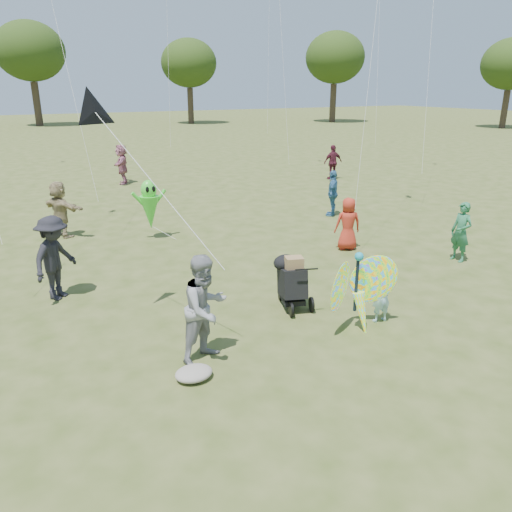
{
  "coord_description": "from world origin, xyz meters",
  "views": [
    {
      "loc": [
        -4.66,
        -6.55,
        4.25
      ],
      "look_at": [
        -0.2,
        1.5,
        1.1
      ],
      "focal_mm": 35.0,
      "sensor_mm": 36.0,
      "label": 1
    }
  ],
  "objects_px": {
    "crowd_d": "(60,209)",
    "butterfly_kite": "(359,292)",
    "crowd_b": "(55,258)",
    "crowd_c": "(333,193)",
    "crowd_a": "(348,224)",
    "adult_man": "(206,308)",
    "crowd_f": "(461,232)",
    "crowd_h": "(333,162)",
    "jogging_stroller": "(291,278)",
    "child_girl": "(381,295)",
    "crowd_j": "(122,164)",
    "alien_kite": "(150,207)"
  },
  "relations": [
    {
      "from": "crowd_a",
      "to": "crowd_d",
      "type": "xyz_separation_m",
      "value": [
        -6.59,
        5.02,
        0.11
      ]
    },
    {
      "from": "crowd_c",
      "to": "crowd_d",
      "type": "height_order",
      "value": "crowd_d"
    },
    {
      "from": "child_girl",
      "to": "crowd_b",
      "type": "relative_size",
      "value": 0.6
    },
    {
      "from": "child_girl",
      "to": "crowd_a",
      "type": "bearing_deg",
      "value": -113.71
    },
    {
      "from": "crowd_h",
      "to": "jogging_stroller",
      "type": "bearing_deg",
      "value": 54.7
    },
    {
      "from": "crowd_c",
      "to": "alien_kite",
      "type": "bearing_deg",
      "value": -46.75
    },
    {
      "from": "crowd_d",
      "to": "jogging_stroller",
      "type": "bearing_deg",
      "value": 173.6
    },
    {
      "from": "crowd_a",
      "to": "crowd_h",
      "type": "relative_size",
      "value": 0.88
    },
    {
      "from": "crowd_a",
      "to": "crowd_c",
      "type": "xyz_separation_m",
      "value": [
        1.93,
        3.2,
        0.06
      ]
    },
    {
      "from": "adult_man",
      "to": "crowd_j",
      "type": "relative_size",
      "value": 1.01
    },
    {
      "from": "crowd_h",
      "to": "crowd_j",
      "type": "height_order",
      "value": "crowd_j"
    },
    {
      "from": "crowd_d",
      "to": "crowd_f",
      "type": "bearing_deg",
      "value": -159.84
    },
    {
      "from": "adult_man",
      "to": "crowd_d",
      "type": "bearing_deg",
      "value": 74.99
    },
    {
      "from": "butterfly_kite",
      "to": "crowd_h",
      "type": "bearing_deg",
      "value": 54.38
    },
    {
      "from": "adult_man",
      "to": "crowd_b",
      "type": "height_order",
      "value": "adult_man"
    },
    {
      "from": "crowd_f",
      "to": "alien_kite",
      "type": "height_order",
      "value": "alien_kite"
    },
    {
      "from": "crowd_a",
      "to": "jogging_stroller",
      "type": "xyz_separation_m",
      "value": [
        -3.38,
        -2.42,
        -0.1
      ]
    },
    {
      "from": "child_girl",
      "to": "adult_man",
      "type": "xyz_separation_m",
      "value": [
        -3.42,
        0.34,
        0.36
      ]
    },
    {
      "from": "child_girl",
      "to": "butterfly_kite",
      "type": "relative_size",
      "value": 0.61
    },
    {
      "from": "adult_man",
      "to": "crowd_j",
      "type": "xyz_separation_m",
      "value": [
        2.88,
        16.04,
        -0.01
      ]
    },
    {
      "from": "crowd_a",
      "to": "adult_man",
      "type": "bearing_deg",
      "value": 52.46
    },
    {
      "from": "crowd_h",
      "to": "butterfly_kite",
      "type": "distance_m",
      "value": 15.61
    },
    {
      "from": "crowd_j",
      "to": "jogging_stroller",
      "type": "xyz_separation_m",
      "value": [
        -0.59,
        -15.0,
        -0.27
      ]
    },
    {
      "from": "crowd_d",
      "to": "butterfly_kite",
      "type": "xyz_separation_m",
      "value": [
        3.73,
        -8.88,
        -0.09
      ]
    },
    {
      "from": "child_girl",
      "to": "crowd_j",
      "type": "distance_m",
      "value": 16.39
    },
    {
      "from": "crowd_j",
      "to": "alien_kite",
      "type": "height_order",
      "value": "crowd_j"
    },
    {
      "from": "crowd_h",
      "to": "crowd_a",
      "type": "bearing_deg",
      "value": 60.01
    },
    {
      "from": "crowd_a",
      "to": "crowd_j",
      "type": "distance_m",
      "value": 12.89
    },
    {
      "from": "crowd_d",
      "to": "jogging_stroller",
      "type": "height_order",
      "value": "crowd_d"
    },
    {
      "from": "child_girl",
      "to": "crowd_h",
      "type": "relative_size",
      "value": 0.66
    },
    {
      "from": "crowd_b",
      "to": "crowd_j",
      "type": "height_order",
      "value": "crowd_b"
    },
    {
      "from": "crowd_b",
      "to": "alien_kite",
      "type": "xyz_separation_m",
      "value": [
        3.03,
        3.18,
        0.08
      ]
    },
    {
      "from": "crowd_b",
      "to": "butterfly_kite",
      "type": "xyz_separation_m",
      "value": [
        4.54,
        -4.17,
        -0.15
      ]
    },
    {
      "from": "crowd_c",
      "to": "butterfly_kite",
      "type": "bearing_deg",
      "value": 11.81
    },
    {
      "from": "crowd_h",
      "to": "jogging_stroller",
      "type": "xyz_separation_m",
      "value": [
        -9.61,
        -11.26,
        -0.2
      ]
    },
    {
      "from": "crowd_c",
      "to": "jogging_stroller",
      "type": "height_order",
      "value": "crowd_c"
    },
    {
      "from": "crowd_b",
      "to": "child_girl",
      "type": "bearing_deg",
      "value": -82.68
    },
    {
      "from": "crowd_b",
      "to": "crowd_c",
      "type": "xyz_separation_m",
      "value": [
        9.33,
        2.88,
        -0.11
      ]
    },
    {
      "from": "child_girl",
      "to": "crowd_f",
      "type": "height_order",
      "value": "crowd_f"
    },
    {
      "from": "child_girl",
      "to": "crowd_c",
      "type": "height_order",
      "value": "crowd_c"
    },
    {
      "from": "crowd_d",
      "to": "alien_kite",
      "type": "height_order",
      "value": "alien_kite"
    },
    {
      "from": "adult_man",
      "to": "crowd_h",
      "type": "distance_m",
      "value": 17.11
    },
    {
      "from": "crowd_h",
      "to": "butterfly_kite",
      "type": "bearing_deg",
      "value": 59.58
    },
    {
      "from": "crowd_a",
      "to": "crowd_h",
      "type": "distance_m",
      "value": 10.81
    },
    {
      "from": "adult_man",
      "to": "crowd_f",
      "type": "distance_m",
      "value": 7.68
    },
    {
      "from": "butterfly_kite",
      "to": "crowd_c",
      "type": "bearing_deg",
      "value": 55.85
    },
    {
      "from": "crowd_b",
      "to": "butterfly_kite",
      "type": "height_order",
      "value": "crowd_b"
    },
    {
      "from": "jogging_stroller",
      "to": "alien_kite",
      "type": "bearing_deg",
      "value": 119.61
    },
    {
      "from": "jogging_stroller",
      "to": "crowd_a",
      "type": "bearing_deg",
      "value": 55.74
    },
    {
      "from": "crowd_f",
      "to": "butterfly_kite",
      "type": "relative_size",
      "value": 0.87
    }
  ]
}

